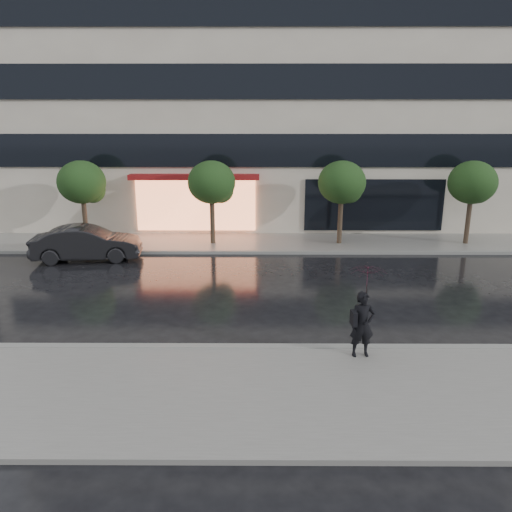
{
  "coord_description": "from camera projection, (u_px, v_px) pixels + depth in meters",
  "views": [
    {
      "loc": [
        -0.83,
        -12.98,
        6.0
      ],
      "look_at": [
        -0.91,
        3.2,
        1.4
      ],
      "focal_mm": 35.0,
      "sensor_mm": 36.0,
      "label": 1
    }
  ],
  "objects": [
    {
      "name": "tree_mid_west",
      "position": [
        213.0,
        184.0,
        22.99
      ],
      "size": [
        2.2,
        2.2,
        3.99
      ],
      "color": "#33261C",
      "rests_on": "ground"
    },
    {
      "name": "tree_mid_east",
      "position": [
        343.0,
        184.0,
        22.96
      ],
      "size": [
        2.2,
        2.2,
        3.99
      ],
      "color": "#33261C",
      "rests_on": "ground"
    },
    {
      "name": "tree_far_east",
      "position": [
        473.0,
        184.0,
        22.93
      ],
      "size": [
        2.2,
        2.2,
        3.99
      ],
      "color": "#33261C",
      "rests_on": "ground"
    },
    {
      "name": "office_building",
      "position": [
        273.0,
        61.0,
        28.95
      ],
      "size": [
        30.0,
        12.76,
        18.0
      ],
      "color": "beige",
      "rests_on": "ground"
    },
    {
      "name": "curb_near",
      "position": [
        290.0,
        348.0,
        13.14
      ],
      "size": [
        60.0,
        0.25,
        0.14
      ],
      "primitive_type": "cube",
      "color": "gray",
      "rests_on": "ground"
    },
    {
      "name": "ground",
      "position": [
        288.0,
        334.0,
        14.12
      ],
      "size": [
        120.0,
        120.0,
        0.0
      ],
      "primitive_type": "plane",
      "color": "black",
      "rests_on": "ground"
    },
    {
      "name": "sidewalk_near",
      "position": [
        296.0,
        394.0,
        10.98
      ],
      "size": [
        60.0,
        4.5,
        0.12
      ],
      "primitive_type": "cube",
      "color": "slate",
      "rests_on": "ground"
    },
    {
      "name": "parked_car",
      "position": [
        87.0,
        243.0,
        21.15
      ],
      "size": [
        4.64,
        2.12,
        1.47
      ],
      "primitive_type": "imported",
      "rotation": [
        0.0,
        0.0,
        1.7
      ],
      "color": "black",
      "rests_on": "ground"
    },
    {
      "name": "sidewalk_far",
      "position": [
        276.0,
        243.0,
        23.97
      ],
      "size": [
        60.0,
        3.5,
        0.12
      ],
      "primitive_type": "cube",
      "color": "slate",
      "rests_on": "ground"
    },
    {
      "name": "pedestrian_with_umbrella",
      "position": [
        365.0,
        298.0,
        12.22
      ],
      "size": [
        1.02,
        1.03,
        2.37
      ],
      "rotation": [
        0.0,
        0.0,
        0.1
      ],
      "color": "black",
      "rests_on": "sidewalk_near"
    },
    {
      "name": "tree_far_west",
      "position": [
        83.0,
        184.0,
        23.02
      ],
      "size": [
        2.2,
        2.2,
        3.99
      ],
      "color": "#33261C",
      "rests_on": "ground"
    },
    {
      "name": "curb_far",
      "position": [
        277.0,
        252.0,
        22.28
      ],
      "size": [
        60.0,
        0.25,
        0.14
      ],
      "primitive_type": "cube",
      "color": "gray",
      "rests_on": "ground"
    }
  ]
}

